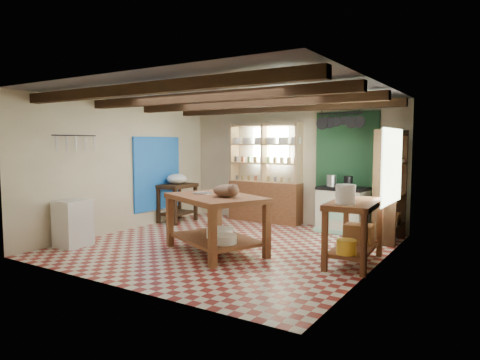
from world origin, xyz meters
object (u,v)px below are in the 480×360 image
Objects in this scene: work_table at (216,224)px; cat at (226,191)px; stove at (343,209)px; prep_table at (177,203)px; white_cabinet at (73,223)px; right_counter at (354,232)px.

work_table is 3.70× the size of cat.
stove is 3.62m from prep_table.
white_cabinet is 4.66m from right_counter.
work_table is 2.05× the size of white_cabinet.
work_table is at bearing -178.69° from cat.
cat reaches higher than white_cabinet.
stove is (1.22, 2.63, -0.01)m from work_table.
cat is at bearing -166.01° from right_counter.
cat is (0.25, -0.06, 0.56)m from work_table.
right_counter is 2.92× the size of cat.
right_counter is at bearing -63.22° from stove.
stove is at bearing 85.03° from cat.
prep_table is 0.66× the size of right_counter.
right_counter reaches higher than prep_table.
white_cabinet is at bearing -145.23° from cat.
prep_table is 1.07× the size of white_cabinet.
work_table is at bearing 20.51° from white_cabinet.
stove is at bearing 90.01° from work_table.
work_table reaches higher than right_counter.
right_counter is at bearing 39.66° from work_table.
cat is (-0.97, -2.69, 0.57)m from stove.
stove is 0.72× the size of right_counter.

